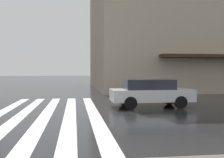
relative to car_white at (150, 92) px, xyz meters
The scene contains 3 objects.
zebra_crossing 5.30m from the car_white, 106.61° to the left, with size 13.00×4.50×0.01m.
haussmann_block_corner 22.31m from the car_white, 37.36° to the right, with size 19.90×28.16×19.20m.
car_white is the anchor object (origin of this frame).
Camera 1 is at (-8.11, -2.43, 1.81)m, focal length 44.12 mm.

